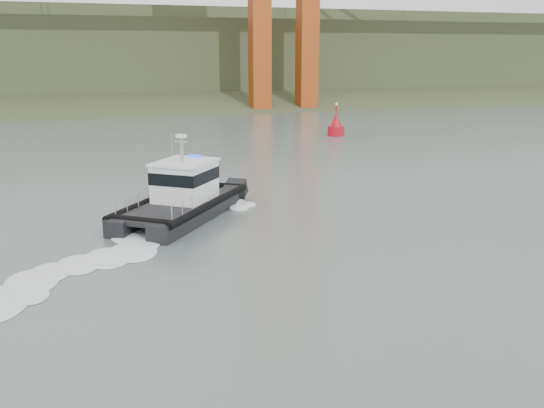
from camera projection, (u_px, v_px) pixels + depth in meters
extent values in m
plane|color=slate|center=(372.00, 302.00, 23.13)|extent=(400.00, 400.00, 0.00)
cube|color=#364628|center=(136.00, 106.00, 108.10)|extent=(500.00, 44.72, 16.25)
cube|color=#364628|center=(122.00, 68.00, 132.50)|extent=(500.00, 70.00, 18.00)
cube|color=#364628|center=(114.00, 45.00, 154.37)|extent=(500.00, 60.00, 16.00)
cube|color=black|center=(163.00, 209.00, 35.40)|extent=(7.16, 8.81, 1.11)
cube|color=black|center=(202.00, 212.00, 34.58)|extent=(7.16, 8.81, 1.11)
cube|color=black|center=(178.00, 205.00, 34.46)|extent=(8.29, 9.23, 0.23)
cube|color=white|center=(185.00, 182.00, 35.02)|extent=(4.23, 4.33, 2.13)
cube|color=black|center=(185.00, 175.00, 34.93)|extent=(4.31, 4.41, 0.69)
cube|color=white|center=(184.00, 162.00, 34.74)|extent=(4.49, 4.59, 0.15)
cylinder|color=#93959B|center=(182.00, 150.00, 34.31)|extent=(0.15, 0.15, 1.67)
cylinder|color=white|center=(181.00, 136.00, 34.11)|extent=(0.65, 0.65, 0.17)
cylinder|color=#B40C16|center=(336.00, 132.00, 69.25)|extent=(1.90, 1.90, 1.27)
cone|color=#B40C16|center=(336.00, 121.00, 68.94)|extent=(1.48, 1.48, 1.90)
cylinder|color=#B40C16|center=(336.00, 110.00, 68.63)|extent=(0.17, 0.17, 1.06)
sphere|color=#E5D87F|center=(337.00, 104.00, 68.47)|extent=(0.32, 0.32, 0.32)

